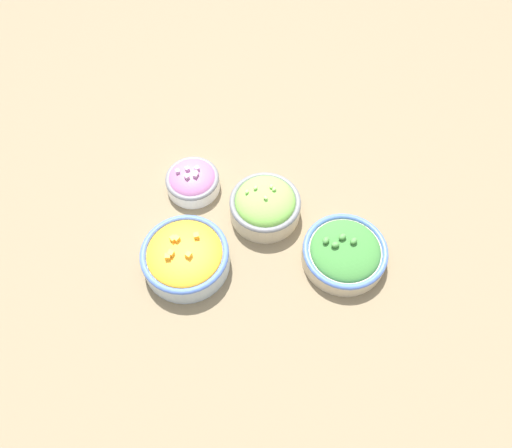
% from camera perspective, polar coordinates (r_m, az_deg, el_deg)
% --- Properties ---
extents(ground_plane, '(3.00, 3.00, 0.00)m').
position_cam_1_polar(ground_plane, '(1.03, -0.00, -0.84)').
color(ground_plane, '#75664C').
extents(bowl_squash, '(0.17, 0.17, 0.07)m').
position_cam_1_polar(bowl_squash, '(0.98, -8.09, -3.67)').
color(bowl_squash, '#B2C1CC').
rests_on(bowl_squash, ground_plane).
extents(bowl_broccoli, '(0.17, 0.17, 0.06)m').
position_cam_1_polar(bowl_broccoli, '(1.00, 10.10, -3.21)').
color(bowl_broccoli, beige).
rests_on(bowl_broccoli, ground_plane).
extents(bowl_red_onion, '(0.12, 0.12, 0.06)m').
position_cam_1_polar(bowl_red_onion, '(1.08, -7.26, 4.97)').
color(bowl_red_onion, white).
rests_on(bowl_red_onion, ground_plane).
extents(bowl_lettuce, '(0.15, 0.15, 0.08)m').
position_cam_1_polar(bowl_lettuce, '(1.03, 1.05, 2.23)').
color(bowl_lettuce, beige).
rests_on(bowl_lettuce, ground_plane).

